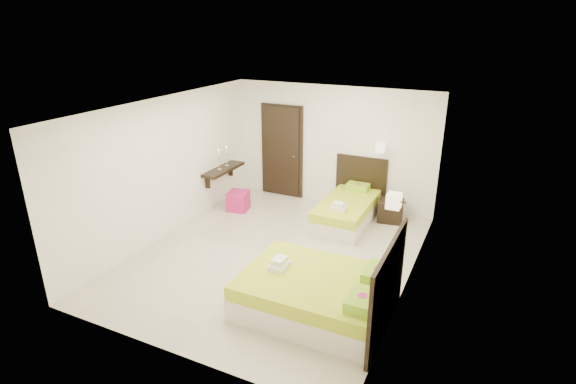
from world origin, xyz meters
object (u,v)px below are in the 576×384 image
at_px(bed_single, 348,209).
at_px(ottoman, 238,201).
at_px(nightstand, 391,211).
at_px(bed_double, 321,293).

xyz_separation_m(bed_single, ottoman, (-2.33, -0.44, -0.07)).
distance_m(nightstand, ottoman, 3.22).
distance_m(bed_single, ottoman, 2.38).
xyz_separation_m(bed_double, ottoman, (-2.96, 2.63, -0.10)).
height_order(nightstand, ottoman, nightstand).
bearing_deg(bed_single, ottoman, -169.35).
relative_size(bed_single, bed_double, 0.91).
xyz_separation_m(bed_double, nightstand, (0.15, 3.48, -0.08)).
xyz_separation_m(bed_single, nightstand, (0.77, 0.41, -0.06)).
distance_m(bed_single, nightstand, 0.88).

